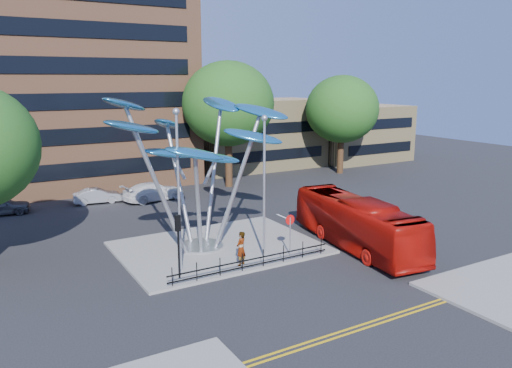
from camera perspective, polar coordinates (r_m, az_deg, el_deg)
ground at (r=27.12m, az=3.34°, el=-10.66°), size 120.00×120.00×0.00m
traffic_island at (r=31.50m, az=-4.30°, el=-7.24°), size 12.00×9.00×0.15m
double_yellow_near at (r=22.85m, az=12.01°, el=-15.45°), size 40.00×0.12×0.01m
double_yellow_far at (r=22.65m, az=12.54°, el=-15.73°), size 40.00×0.12×0.01m
brick_tower at (r=53.57m, az=-22.60°, el=16.00°), size 25.00×15.00×30.00m
low_building_near at (r=59.30m, az=0.20°, el=5.77°), size 15.00×8.00×8.00m
low_building_far at (r=66.03m, az=11.68°, el=5.72°), size 12.00×8.00×7.00m
tree_right at (r=48.14m, az=-3.20°, el=9.12°), size 8.80×8.80×12.11m
tree_far at (r=55.98m, az=9.80°, el=8.42°), size 8.00×8.00×10.81m
leaf_sculpture at (r=30.13m, az=-6.90°, el=5.12°), size 12.72×9.54×9.51m
street_lamp_left at (r=26.54m, az=-8.88°, el=0.82°), size 0.36×0.36×8.80m
street_lamp_right at (r=28.33m, az=0.95°, el=1.13°), size 0.36×0.36×8.30m
traffic_light_island at (r=26.14m, az=-8.90°, el=-5.56°), size 0.28×0.18×3.42m
no_entry_sign_island at (r=29.52m, az=3.91°, el=-5.01°), size 0.60×0.10×2.45m
pedestrian_railing_front at (r=27.76m, az=-0.35°, el=-8.86°), size 10.00×0.06×1.00m
red_bus at (r=31.88m, az=11.40°, el=-4.39°), size 4.13×11.55×3.15m
pedestrian at (r=28.08m, az=-1.72°, el=-7.37°), size 0.85×0.75×1.95m
parked_car_left at (r=43.58m, az=-27.26°, el=-2.21°), size 4.59×2.35×1.49m
parked_car_mid at (r=44.48m, az=-17.69°, el=-1.30°), size 4.05×1.87×1.29m
parked_car_right at (r=44.25m, az=-11.61°, el=-0.84°), size 5.72×3.07×1.58m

